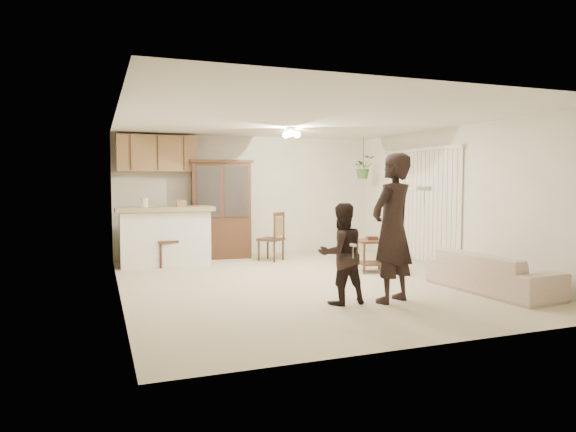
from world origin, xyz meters
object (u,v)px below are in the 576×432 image
object	(u,v)px
side_table	(372,255)
chair_hutch_right	(271,247)
china_hutch	(221,210)
chair_hutch_left	(192,248)
chair_bar	(168,250)
adult	(392,233)
sofa	(492,266)
child	(341,251)

from	to	relation	value
side_table	chair_hutch_right	distance (m)	2.17
china_hutch	chair_hutch_left	xyz separation A→B (m)	(-0.66, -0.34, -0.71)
chair_bar	chair_hutch_left	distance (m)	0.57
adult	chair_hutch_right	bearing A→B (deg)	-108.77
chair_hutch_left	chair_hutch_right	world-z (taller)	chair_hutch_left
sofa	chair_hutch_left	size ratio (longest dim) A/B	1.95
sofa	child	size ratio (longest dim) A/B	1.39
adult	china_hutch	world-z (taller)	china_hutch
china_hutch	side_table	size ratio (longest dim) A/B	3.21
child	side_table	distance (m)	2.44
sofa	chair_bar	distance (m)	5.54
chair_hutch_left	adult	bearing A→B (deg)	-32.79
adult	chair_hutch_left	xyz separation A→B (m)	(-1.87, 4.16, -0.63)
china_hutch	chair_bar	distance (m)	1.48
adult	chair_hutch_right	size ratio (longest dim) A/B	1.88
adult	chair_hutch_left	distance (m)	4.60
child	chair_bar	distance (m)	4.11
child	chair_bar	xyz separation A→B (m)	(-1.70, 3.72, -0.38)
child	chair_hutch_right	size ratio (longest dim) A/B	1.41
china_hutch	chair_hutch_right	xyz separation A→B (m)	(0.83, -0.70, -0.71)
sofa	china_hutch	distance (m)	5.33
child	china_hutch	world-z (taller)	china_hutch
chair_hutch_right	side_table	bearing A→B (deg)	82.92
chair_hutch_right	chair_hutch_left	bearing A→B (deg)	-55.01
chair_bar	sofa	bearing A→B (deg)	-54.00
adult	chair_bar	world-z (taller)	adult
side_table	chair_bar	xyz separation A→B (m)	(-3.21, 1.85, 0.01)
side_table	chair_hutch_right	xyz separation A→B (m)	(-1.23, 1.79, -0.02)
side_table	chair_bar	world-z (taller)	chair_bar
adult	child	world-z (taller)	adult
child	sofa	bearing A→B (deg)	175.96
chair_bar	chair_hutch_left	world-z (taller)	chair_bar
child	chair_hutch_right	distance (m)	3.70
side_table	chair_hutch_right	size ratio (longest dim) A/B	0.64
chair_hutch_right	china_hutch	bearing A→B (deg)	-81.60
china_hutch	chair_bar	size ratio (longest dim) A/B	1.88
side_table	chair_hutch_left	xyz separation A→B (m)	(-2.73, 2.14, -0.02)
sofa	side_table	size ratio (longest dim) A/B	3.04
adult	chair_bar	distance (m)	4.57
sofa	adult	size ratio (longest dim) A/B	1.04
side_table	chair_bar	bearing A→B (deg)	150.09
adult	side_table	size ratio (longest dim) A/B	2.92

